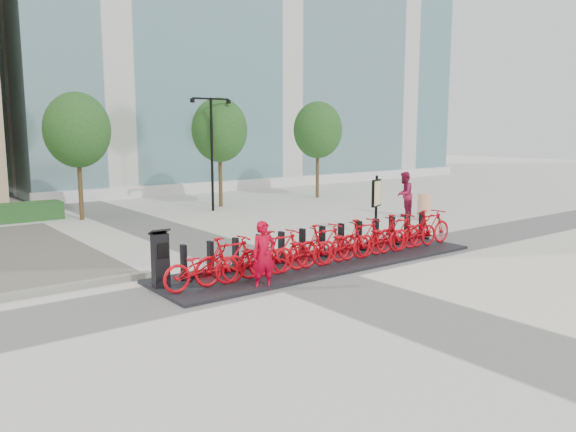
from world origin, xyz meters
TOP-DOWN VIEW (x-y plane):
  - ground at (0.00, 0.00)m, footprint 120.00×120.00m
  - glass_building at (14.00, 26.00)m, footprint 32.00×16.00m
  - tree_1 at (-1.50, 12.00)m, footprint 2.60×2.60m
  - tree_2 at (5.00, 12.00)m, footprint 2.60×2.60m
  - tree_3 at (11.00, 12.00)m, footprint 2.60×2.60m
  - streetlamp at (4.00, 11.00)m, footprint 2.00×0.20m
  - dock_pad at (1.30, 0.30)m, footprint 9.60×2.40m
  - dock_rail_posts at (1.72, 0.77)m, footprint 8.74×0.50m
  - bike_0 at (-2.60, -0.05)m, footprint 1.91×0.67m
  - bike_1 at (-1.88, -0.05)m, footprint 1.85×0.52m
  - bike_2 at (-1.16, -0.05)m, footprint 1.91×0.67m
  - bike_3 at (-0.44, -0.05)m, footprint 1.85×0.52m
  - bike_4 at (0.28, -0.05)m, footprint 1.91×0.67m
  - bike_5 at (1.00, -0.05)m, footprint 1.85×0.52m
  - bike_6 at (1.72, -0.05)m, footprint 1.91×0.67m
  - bike_7 at (2.44, -0.05)m, footprint 1.85×0.52m
  - bike_8 at (3.16, -0.05)m, footprint 1.91×0.67m
  - bike_9 at (3.88, -0.05)m, footprint 1.85×0.52m
  - bike_10 at (4.60, -0.05)m, footprint 1.91×0.67m
  - bike_11 at (5.32, -0.05)m, footprint 1.85×0.52m
  - kiosk at (-3.29, 0.63)m, footprint 0.44×0.38m
  - worker_red at (-1.42, -0.77)m, footprint 0.65×0.50m
  - pedestrian at (9.61, 4.72)m, footprint 1.10×0.98m
  - construction_barrel at (9.46, 3.52)m, footprint 0.61×0.61m
  - map_sign at (5.58, 2.47)m, footprint 0.66×0.35m

SIDE VIEW (x-z plane):
  - ground at x=0.00m, z-range 0.00..0.00m
  - dock_pad at x=1.30m, z-range 0.00..0.08m
  - dock_rail_posts at x=1.72m, z-range 0.08..0.93m
  - construction_barrel at x=9.46m, z-range 0.00..1.06m
  - bike_0 at x=-2.60m, z-range 0.08..1.08m
  - bike_2 at x=-1.16m, z-range 0.08..1.08m
  - bike_4 at x=0.28m, z-range 0.08..1.08m
  - bike_6 at x=1.72m, z-range 0.08..1.08m
  - bike_8 at x=3.16m, z-range 0.08..1.08m
  - bike_10 at x=4.60m, z-range 0.08..1.08m
  - bike_1 at x=-1.88m, z-range 0.08..1.19m
  - bike_3 at x=-0.44m, z-range 0.08..1.19m
  - bike_5 at x=1.00m, z-range 0.08..1.19m
  - bike_7 at x=2.44m, z-range 0.08..1.19m
  - bike_9 at x=3.88m, z-range 0.08..1.19m
  - bike_11 at x=5.32m, z-range 0.08..1.19m
  - kiosk at x=-3.29m, z-range 0.05..1.40m
  - worker_red at x=-1.42m, z-range 0.00..1.59m
  - pedestrian at x=9.61m, z-range 0.00..1.87m
  - map_sign at x=5.58m, z-range 0.33..2.40m
  - streetlamp at x=4.00m, z-range 0.63..5.63m
  - tree_1 at x=-1.50m, z-range 1.04..6.14m
  - tree_2 at x=5.00m, z-range 1.04..6.14m
  - tree_3 at x=11.00m, z-range 1.04..6.14m
  - glass_building at x=14.00m, z-range 0.00..24.00m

